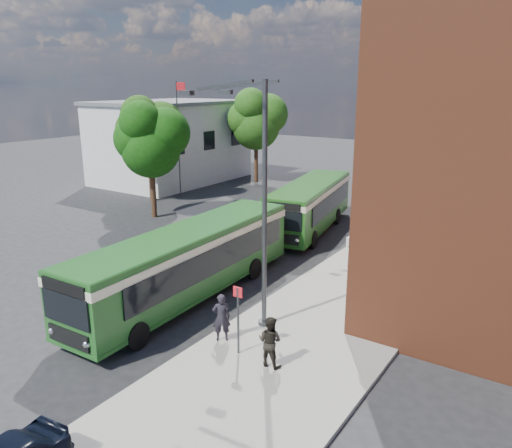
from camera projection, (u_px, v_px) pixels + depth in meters
The scene contains 14 objects.
ground at pixel (193, 281), 23.13m from camera, with size 120.00×120.00×0.00m, color #242527.
pavement at pixel (398, 259), 25.77m from camera, with size 6.00×48.00×0.15m, color gray.
kerb_line at pixel (344, 250), 27.42m from camera, with size 0.12×48.00×0.01m, color beige.
white_building at pixel (171, 141), 46.15m from camera, with size 9.40×13.40×7.30m.
flagpole at pixel (179, 135), 38.83m from camera, with size 0.95×0.10×9.00m.
street_lamp at pixel (256, 203), 17.64m from camera, with size 2.96×2.38×9.00m.
bus_stop_sign at pixel (238, 316), 16.37m from camera, with size 0.35×0.08×2.52m.
bus_front at pixel (188, 258), 20.84m from camera, with size 2.99×12.41×3.02m.
bus_rear at pixel (310, 202), 30.52m from camera, with size 4.41×10.39×3.02m.
pedestrian_a at pixel (221, 317), 17.35m from camera, with size 0.64×0.42×1.74m, color black.
pedestrian_b at pixel (270, 341), 15.79m from camera, with size 0.82×0.64×1.68m, color black.
tree_left at pixel (150, 139), 32.68m from camera, with size 4.64×4.41×7.83m.
tree_mid at pixel (148, 130), 37.37m from camera, with size 4.76×4.52×8.03m.
tree_right at pixel (256, 119), 44.62m from camera, with size 5.02×4.77×8.47m.
Camera 1 is at (14.38, -16.27, 8.89)m, focal length 35.00 mm.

